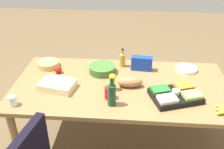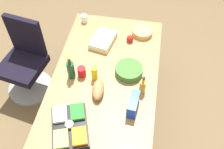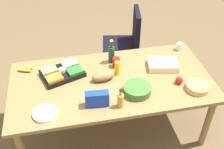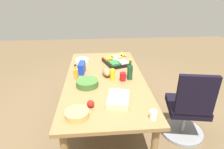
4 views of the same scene
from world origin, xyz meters
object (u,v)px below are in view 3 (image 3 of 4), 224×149
Objects in this scene: office_chair at (124,50)px; chip_bag_blue at (97,99)px; paper_cup at (179,47)px; banana_bunch at (25,68)px; chip_bowl at (198,87)px; veggie_tray at (62,73)px; sheet_cake at (163,65)px; dressing_bottle at (120,100)px; salad_bowl at (137,89)px; mustard_bottle at (117,68)px; paper_plate_stack at (45,113)px; conference_table at (112,86)px; wine_bottle at (112,54)px; bread_loaf at (103,76)px; red_solo_cup at (116,62)px; apple_red at (179,80)px.

office_chair reaches higher than chip_bag_blue.
office_chair is 11.08× the size of paper_cup.
chip_bowl is (1.69, -0.66, 0.00)m from banana_bunch.
office_chair reaches higher than veggie_tray.
sheet_cake is (0.80, 0.43, -0.04)m from chip_bag_blue.
salad_bowl is at bearing 36.94° from dressing_bottle.
dressing_bottle is at bearing -98.85° from mustard_bottle.
paper_plate_stack is (-0.19, -0.53, -0.02)m from veggie_tray.
paper_plate_stack is at bearing -74.27° from banana_bunch.
salad_bowl is (0.21, -0.23, 0.11)m from conference_table.
paper_plate_stack is 1.01m from wine_bottle.
salad_bowl is (-0.18, -1.26, 0.39)m from office_chair.
paper_cup is (1.59, 0.75, 0.03)m from paper_plate_stack.
bread_loaf reaches higher than banana_bunch.
conference_table is 0.87m from chip_bowl.
wine_bottle is 0.88× the size of sheet_cake.
dressing_bottle is (-0.38, -1.41, 0.43)m from office_chair.
conference_table is at bearing -130.07° from mustard_bottle.
office_chair is at bearing 74.96° from dressing_bottle.
wine_bottle is 0.71m from dressing_bottle.
bread_loaf reaches higher than sheet_cake.
red_solo_cup is at bearing 67.00° from conference_table.
paper_cup is (0.10, 0.71, 0.02)m from chip_bowl.
apple_red is 0.24× the size of sheet_cake.
sheet_cake is at bearing 1.87° from mustard_bottle.
chip_bag_blue is at bearing -167.69° from salad_bowl.
chip_bowl is at bearing -7.22° from salad_bowl.
mustard_bottle is 0.88m from paper_cup.
paper_plate_stack is at bearing -172.98° from apple_red.
bread_loaf is (-0.29, 0.25, 0.01)m from salad_bowl.
paper_plate_stack is at bearing -127.75° from office_chair.
paper_cup is (0.52, -0.63, 0.40)m from office_chair.
conference_table is 0.38m from wine_bottle.
wine_bottle is at bearing 158.11° from sheet_cake.
veggie_tray reaches higher than salad_bowl.
apple_red is 0.33× the size of chip_bowl.
bread_loaf reaches higher than paper_plate_stack.
paper_cup is at bearing 20.27° from mustard_bottle.
chip_bowl is (1.01, 0.01, -0.05)m from chip_bag_blue.
salad_bowl is 0.52m from sheet_cake.
banana_bunch is (-0.20, 0.70, 0.01)m from paper_plate_stack.
dressing_bottle is (0.01, -0.38, 0.15)m from conference_table.
salad_bowl is 0.39m from bread_loaf.
chip_bag_blue is 0.62m from red_solo_cup.
sheet_cake is (0.39, 0.34, -0.00)m from salad_bowl.
red_solo_cup is 0.46× the size of bread_loaf.
mustard_bottle reaches higher than chip_bag_blue.
conference_table is at bearing -169.37° from sheet_cake.
chip_bag_blue is at bearing -108.64° from bread_loaf.
bread_loaf is (-0.18, -0.20, -0.01)m from red_solo_cup.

